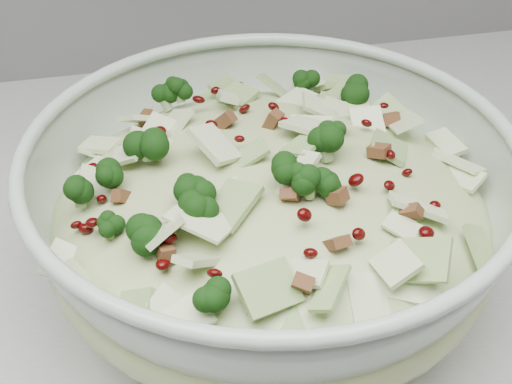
% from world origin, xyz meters
% --- Properties ---
extents(mixing_bowl, '(0.42, 0.42, 0.13)m').
position_xyz_m(mixing_bowl, '(0.04, 1.60, 0.97)').
color(mixing_bowl, '#A8B9A9').
rests_on(mixing_bowl, counter).
extents(salad, '(0.37, 0.37, 0.13)m').
position_xyz_m(salad, '(0.04, 1.60, 0.99)').
color(salad, '#ADBA7F').
rests_on(salad, mixing_bowl).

